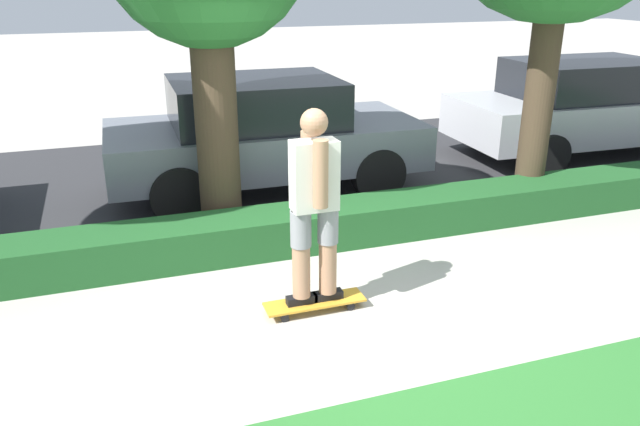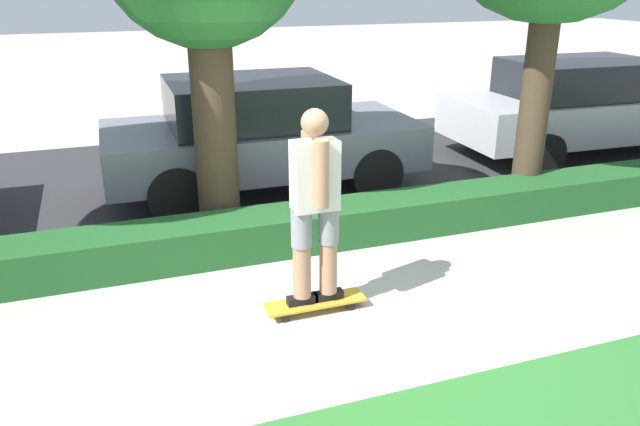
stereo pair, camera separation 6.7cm
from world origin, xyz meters
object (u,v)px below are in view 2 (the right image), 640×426
at_px(skateboard, 315,303).
at_px(parked_car_rear, 582,105).
at_px(parked_car_middle, 259,133).
at_px(skater_person, 315,204).

bearing_deg(skateboard, parked_car_rear, 30.92).
bearing_deg(parked_car_middle, skater_person, -95.67).
relative_size(skater_person, parked_car_middle, 0.41).
distance_m(skater_person, parked_car_rear, 6.62).
xyz_separation_m(skater_person, parked_car_middle, (0.39, 3.30, -0.21)).
bearing_deg(parked_car_rear, skateboard, -147.11).
xyz_separation_m(parked_car_middle, parked_car_rear, (5.29, 0.11, -0.01)).
bearing_deg(skater_person, parked_car_middle, 83.30).
relative_size(skater_person, parked_car_rear, 0.38).
bearing_deg(parked_car_rear, parked_car_middle, -176.88).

